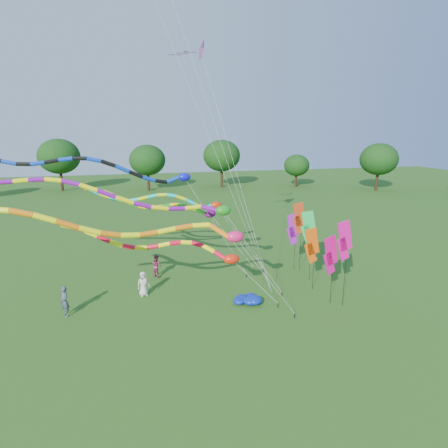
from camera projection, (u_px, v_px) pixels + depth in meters
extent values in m
plane|color=#235717|center=(255.00, 333.00, 20.02)|extent=(160.00, 160.00, 0.00)
cylinder|color=#382314|center=(378.00, 181.00, 69.14)|extent=(0.50, 0.50, 3.07)
ellipsoid|color=#153D10|center=(380.00, 159.00, 68.17)|extent=(6.47, 6.47, 5.50)
cylinder|color=#382314|center=(297.00, 179.00, 75.50)|extent=(0.50, 0.50, 2.30)
ellipsoid|color=#153D10|center=(297.00, 164.00, 74.77)|extent=(4.86, 4.86, 4.13)
cylinder|color=#382314|center=(221.00, 179.00, 73.33)|extent=(0.50, 0.50, 2.62)
ellipsoid|color=#153D10|center=(221.00, 162.00, 72.50)|extent=(5.53, 5.53, 4.70)
cylinder|color=#382314|center=(145.00, 178.00, 74.13)|extent=(0.50, 0.50, 2.74)
ellipsoid|color=#153D10|center=(144.00, 160.00, 73.27)|extent=(5.78, 5.78, 4.91)
cylinder|color=#382314|center=(66.00, 185.00, 63.66)|extent=(0.50, 0.50, 3.19)
ellipsoid|color=#153D10|center=(63.00, 160.00, 62.65)|extent=(6.74, 6.74, 5.73)
cylinder|color=black|center=(278.00, 305.00, 22.89)|extent=(0.05, 0.05, 0.30)
cylinder|color=silver|center=(255.00, 281.00, 22.67)|extent=(0.02, 0.02, 3.98)
ellipsoid|color=red|center=(231.00, 259.00, 22.48)|extent=(0.97, 0.63, 0.63)
cylinder|color=#FB0D29|center=(220.00, 255.00, 22.60)|extent=(0.28, 0.28, 0.82)
cylinder|color=#F9ED0C|center=(209.00, 249.00, 22.77)|extent=(0.28, 0.28, 0.78)
cylinder|color=#FB0D29|center=(198.00, 244.00, 22.93)|extent=(0.28, 0.28, 0.73)
cylinder|color=#F9ED0C|center=(187.00, 242.00, 23.07)|extent=(0.28, 0.28, 0.71)
cylinder|color=#FB0D29|center=(176.00, 243.00, 23.18)|extent=(0.28, 0.28, 0.72)
cylinder|color=#F9ED0C|center=(164.00, 245.00, 23.25)|extent=(0.28, 0.28, 0.73)
cylinder|color=#FB0D29|center=(153.00, 247.00, 23.24)|extent=(0.28, 0.28, 0.73)
cylinder|color=#F9ED0C|center=(141.00, 248.00, 23.17)|extent=(0.28, 0.28, 0.73)
cylinder|color=#FB0D29|center=(129.00, 247.00, 23.04)|extent=(0.28, 0.28, 0.75)
cylinder|color=#F9ED0C|center=(116.00, 244.00, 22.87)|extent=(0.28, 0.28, 0.79)
cylinder|color=#FB0D29|center=(104.00, 239.00, 22.70)|extent=(0.28, 0.28, 0.81)
cylinder|color=#F9ED0C|center=(91.00, 234.00, 22.56)|extent=(0.28, 0.28, 0.79)
cylinder|color=#FB0D29|center=(79.00, 229.00, 22.49)|extent=(0.28, 0.28, 0.75)
cylinder|color=#F9ED0C|center=(67.00, 226.00, 22.51)|extent=(0.28, 0.28, 0.71)
cylinder|color=black|center=(295.00, 316.00, 21.60)|extent=(0.05, 0.05, 0.30)
cylinder|color=silver|center=(266.00, 277.00, 20.56)|extent=(0.02, 0.02, 6.06)
ellipsoid|color=#FF1C63|center=(235.00, 237.00, 19.54)|extent=(0.95, 0.61, 0.61)
cylinder|color=orange|center=(219.00, 231.00, 19.53)|extent=(0.28, 0.28, 1.20)
cylinder|color=#FEFF0D|center=(201.00, 225.00, 19.51)|extent=(0.28, 0.28, 0.90)
cylinder|color=orange|center=(184.00, 227.00, 19.30)|extent=(0.28, 0.28, 0.91)
cylinder|color=#FEFF0D|center=(166.00, 230.00, 19.04)|extent=(0.28, 0.28, 0.92)
cylinder|color=orange|center=(149.00, 234.00, 18.72)|extent=(0.28, 0.28, 0.92)
cylinder|color=#FEFF0D|center=(130.00, 235.00, 18.34)|extent=(0.28, 0.28, 0.93)
cylinder|color=orange|center=(110.00, 234.00, 17.91)|extent=(0.28, 0.28, 0.95)
cylinder|color=#FEFF0D|center=(90.00, 230.00, 17.45)|extent=(0.28, 0.28, 0.99)
cylinder|color=orange|center=(68.00, 225.00, 17.00)|extent=(0.28, 0.28, 1.00)
cylinder|color=#FEFF0D|center=(45.00, 218.00, 16.60)|extent=(0.28, 0.28, 0.97)
cylinder|color=orange|center=(21.00, 213.00, 16.28)|extent=(0.28, 0.28, 0.94)
cylinder|color=black|center=(282.00, 294.00, 24.41)|extent=(0.05, 0.05, 0.30)
cylinder|color=silver|center=(253.00, 253.00, 23.69)|extent=(0.02, 0.02, 6.69)
ellipsoid|color=#1E8918|center=(223.00, 210.00, 22.99)|extent=(0.97, 0.62, 0.62)
cylinder|color=#7A0D91|center=(209.00, 209.00, 23.18)|extent=(0.28, 0.28, 1.12)
cylinder|color=yellow|center=(193.00, 207.00, 23.31)|extent=(0.28, 0.28, 1.02)
cylinder|color=#7A0D91|center=(177.00, 209.00, 23.15)|extent=(0.28, 0.28, 1.03)
cylinder|color=yellow|center=(160.00, 208.00, 22.94)|extent=(0.28, 0.28, 1.04)
cylinder|color=#7A0D91|center=(143.00, 205.00, 22.68)|extent=(0.28, 0.28, 1.07)
cylinder|color=yellow|center=(125.00, 200.00, 22.42)|extent=(0.28, 0.28, 1.10)
cylinder|color=#7A0D91|center=(107.00, 194.00, 22.17)|extent=(0.28, 0.28, 1.10)
cylinder|color=yellow|center=(89.00, 188.00, 21.99)|extent=(0.28, 0.28, 1.07)
cylinder|color=#7A0D91|center=(71.00, 183.00, 21.90)|extent=(0.28, 0.28, 1.04)
cylinder|color=yellow|center=(54.00, 180.00, 21.90)|extent=(0.28, 0.28, 1.02)
cylinder|color=#7A0D91|center=(37.00, 180.00, 22.00)|extent=(0.28, 0.28, 1.02)
cylinder|color=yellow|center=(22.00, 181.00, 22.17)|extent=(0.28, 0.28, 1.03)
cylinder|color=#7A0D91|center=(6.00, 182.00, 22.36)|extent=(0.28, 0.28, 1.03)
cylinder|color=black|center=(246.00, 275.00, 27.66)|extent=(0.05, 0.05, 0.30)
cylinder|color=silver|center=(217.00, 228.00, 26.13)|extent=(0.02, 0.02, 8.54)
ellipsoid|color=#0D12C3|center=(184.00, 177.00, 24.64)|extent=(0.85, 0.55, 0.55)
cylinder|color=#0B38B9|center=(173.00, 180.00, 24.49)|extent=(0.25, 0.25, 0.85)
cylinder|color=black|center=(161.00, 181.00, 24.22)|extent=(0.25, 0.25, 0.83)
cylinder|color=#0B38B9|center=(149.00, 179.00, 23.78)|extent=(0.25, 0.25, 0.86)
cylinder|color=black|center=(136.00, 174.00, 23.34)|extent=(0.25, 0.25, 0.89)
cylinder|color=#0B38B9|center=(122.00, 169.00, 22.93)|extent=(0.25, 0.25, 0.89)
cylinder|color=black|center=(108.00, 164.00, 22.59)|extent=(0.25, 0.25, 0.85)
cylinder|color=#0B38B9|center=(94.00, 160.00, 22.34)|extent=(0.25, 0.25, 0.82)
cylinder|color=black|center=(80.00, 158.00, 22.18)|extent=(0.25, 0.25, 0.81)
cylinder|color=#0B38B9|center=(66.00, 159.00, 22.11)|extent=(0.25, 0.25, 0.82)
cylinder|color=black|center=(52.00, 161.00, 22.09)|extent=(0.25, 0.25, 0.83)
cylinder|color=#0B38B9|center=(38.00, 163.00, 22.08)|extent=(0.25, 0.25, 0.82)
cylinder|color=black|center=(24.00, 164.00, 22.04)|extent=(0.25, 0.25, 0.81)
cylinder|color=#0B38B9|center=(9.00, 163.00, 21.93)|extent=(0.25, 0.25, 0.82)
cylinder|color=black|center=(264.00, 271.00, 28.57)|extent=(0.05, 0.05, 0.30)
cylinder|color=silver|center=(241.00, 238.00, 27.49)|extent=(0.02, 0.02, 6.34)
ellipsoid|color=red|center=(216.00, 205.00, 26.45)|extent=(0.79, 0.51, 0.51)
cylinder|color=#0CD9CE|center=(207.00, 207.00, 26.13)|extent=(0.23, 0.23, 0.75)
cylinder|color=#D9EA0C|center=(199.00, 206.00, 25.72)|extent=(0.23, 0.23, 0.73)
cylinder|color=#0CD9CE|center=(190.00, 202.00, 25.42)|extent=(0.23, 0.23, 0.72)
cylinder|color=#D9EA0C|center=(181.00, 198.00, 25.20)|extent=(0.23, 0.23, 0.67)
cylinder|color=#0CD9CE|center=(171.00, 195.00, 25.07)|extent=(0.23, 0.23, 0.64)
cylinder|color=#D9EA0C|center=(162.00, 195.00, 25.04)|extent=(0.23, 0.23, 0.64)
cylinder|color=#0CD9CE|center=(152.00, 196.00, 25.07)|extent=(0.23, 0.23, 0.67)
cylinder|color=#D9EA0C|center=(143.00, 198.00, 25.15)|extent=(0.23, 0.23, 0.67)
cylinder|color=#0CD9CE|center=(133.00, 200.00, 25.22)|extent=(0.23, 0.23, 0.66)
cylinder|color=#D9EA0C|center=(124.00, 200.00, 25.24)|extent=(0.23, 0.23, 0.64)
cylinder|color=#0CD9CE|center=(114.00, 199.00, 25.19)|extent=(0.23, 0.23, 0.66)
cylinder|color=#D9EA0C|center=(104.00, 196.00, 25.04)|extent=(0.23, 0.23, 0.69)
cylinder|color=#0CD9CE|center=(94.00, 191.00, 24.81)|extent=(0.23, 0.23, 0.72)
cylinder|color=#D9EA0C|center=(84.00, 187.00, 24.52)|extent=(0.23, 0.23, 0.71)
cylinder|color=black|center=(254.00, 269.00, 28.85)|extent=(0.05, 0.05, 0.30)
cylinder|color=silver|center=(232.00, 241.00, 28.40)|extent=(0.02, 0.02, 5.40)
ellipsoid|color=#7B0B69|center=(210.00, 214.00, 27.98)|extent=(0.90, 0.58, 0.58)
cylinder|color=#1C9413|center=(201.00, 212.00, 27.70)|extent=(0.26, 0.26, 0.95)
cylinder|color=yellow|center=(191.00, 208.00, 27.42)|extent=(0.26, 0.26, 0.69)
cylinder|color=#1C9413|center=(183.00, 205.00, 27.51)|extent=(0.26, 0.26, 0.66)
cylinder|color=yellow|center=(174.00, 205.00, 27.69)|extent=(0.26, 0.26, 0.67)
cylinder|color=#1C9413|center=(166.00, 205.00, 27.92)|extent=(0.26, 0.26, 0.69)
cylinder|color=yellow|center=(158.00, 207.00, 28.18)|extent=(0.26, 0.26, 0.69)
cylinder|color=#1C9413|center=(151.00, 208.00, 28.42)|extent=(0.26, 0.26, 0.67)
cylinder|color=yellow|center=(143.00, 207.00, 28.59)|extent=(0.26, 0.26, 0.66)
cylinder|color=#1C9413|center=(135.00, 205.00, 28.68)|extent=(0.26, 0.26, 0.68)
cylinder|color=yellow|center=(126.00, 201.00, 28.67)|extent=(0.26, 0.26, 0.72)
cylinder|color=#1C9413|center=(117.00, 197.00, 28.58)|extent=(0.26, 0.26, 0.74)
cylinder|color=yellow|center=(108.00, 193.00, 28.44)|extent=(0.26, 0.26, 0.73)
cylinder|color=#1C9413|center=(99.00, 190.00, 28.26)|extent=(0.26, 0.26, 0.70)
cylinder|color=yellow|center=(89.00, 189.00, 28.09)|extent=(0.26, 0.26, 0.68)
cylinder|color=black|center=(272.00, 295.00, 24.35)|extent=(0.04, 0.04, 0.30)
cylinder|color=silver|center=(220.00, 141.00, 21.59)|extent=(0.01, 0.01, 20.42)
cylinder|color=black|center=(272.00, 295.00, 24.35)|extent=(0.04, 0.04, 0.30)
cylinder|color=silver|center=(191.00, 91.00, 19.13)|extent=(0.01, 0.01, 26.64)
cylinder|color=black|center=(272.00, 295.00, 24.35)|extent=(0.04, 0.04, 0.30)
cylinder|color=silver|center=(235.00, 168.00, 25.06)|extent=(0.01, 0.01, 17.24)
cone|color=purple|center=(200.00, 50.00, 25.80)|extent=(1.23, 1.34, 1.48)
cube|color=purple|center=(190.00, 52.00, 25.67)|extent=(0.90, 0.12, 0.04)
cube|color=purple|center=(182.00, 53.00, 25.57)|extent=(0.90, 0.12, 0.04)
cube|color=purple|center=(174.00, 55.00, 25.46)|extent=(0.90, 0.12, 0.04)
cylinder|color=black|center=(314.00, 261.00, 25.15)|extent=(0.02, 0.02, 4.03)
cube|color=#FA580D|center=(312.00, 241.00, 24.74)|extent=(1.16, 0.14, 1.93)
cube|color=#FA580D|center=(311.00, 253.00, 24.91)|extent=(1.01, 0.14, 1.51)
cylinder|color=black|center=(345.00, 267.00, 22.54)|extent=(0.02, 0.02, 5.13)
cube|color=#FA0D91|center=(345.00, 236.00, 21.99)|extent=(1.16, 0.20, 1.93)
cube|color=#FA0D91|center=(343.00, 249.00, 22.15)|extent=(1.01, 0.19, 1.51)
cylinder|color=black|center=(301.00, 238.00, 28.75)|extent=(0.02, 0.02, 4.99)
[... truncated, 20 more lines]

